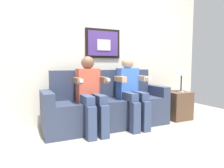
# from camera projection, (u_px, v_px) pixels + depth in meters

# --- Properties ---
(ground_plane) EXTENTS (5.69, 5.69, 0.00)m
(ground_plane) POSITION_uv_depth(u_px,v_px,m) (116.00, 133.00, 2.95)
(ground_plane) COLOR #9E9384
(back_wall_assembly) EXTENTS (4.38, 0.10, 2.60)m
(back_wall_assembly) POSITION_uv_depth(u_px,v_px,m) (97.00, 46.00, 3.51)
(back_wall_assembly) COLOR silver
(back_wall_assembly) RESTS_ON ground_plane
(couch) EXTENTS (1.98, 0.58, 0.90)m
(couch) POSITION_uv_depth(u_px,v_px,m) (107.00, 107.00, 3.21)
(couch) COLOR #333D56
(couch) RESTS_ON ground_plane
(person_on_left) EXTENTS (0.46, 0.56, 1.11)m
(person_on_left) POSITION_uv_depth(u_px,v_px,m) (91.00, 91.00, 2.89)
(person_on_left) COLOR #D8593F
(person_on_left) RESTS_ON ground_plane
(person_on_right) EXTENTS (0.46, 0.56, 1.11)m
(person_on_right) POSITION_uv_depth(u_px,v_px,m) (131.00, 89.00, 3.17)
(person_on_right) COLOR #3F72CC
(person_on_right) RESTS_ON ground_plane
(side_table_right) EXTENTS (0.40, 0.40, 0.50)m
(side_table_right) POSITION_uv_depth(u_px,v_px,m) (177.00, 105.00, 3.68)
(side_table_right) COLOR brown
(side_table_right) RESTS_ON ground_plane
(table_lamp) EXTENTS (0.22, 0.22, 0.46)m
(table_lamp) POSITION_uv_depth(u_px,v_px,m) (182.00, 72.00, 3.62)
(table_lamp) COLOR #333338
(table_lamp) RESTS_ON side_table_right
(spare_remote_on_table) EXTENTS (0.04, 0.13, 0.02)m
(spare_remote_on_table) POSITION_uv_depth(u_px,v_px,m) (181.00, 92.00, 3.56)
(spare_remote_on_table) COLOR white
(spare_remote_on_table) RESTS_ON side_table_right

